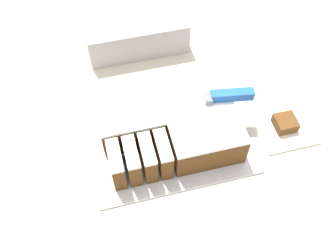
{
  "coord_description": "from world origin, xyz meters",
  "views": [
    {
      "loc": [
        -0.15,
        -0.56,
        1.71
      ],
      "look_at": [
        -0.03,
        -0.06,
        0.97
      ],
      "focal_mm": 42.0,
      "sensor_mm": 36.0,
      "label": 1
    }
  ],
  "objects_px": {
    "cake_board": "(168,137)",
    "knife": "(211,97)",
    "brownie": "(285,123)",
    "cake": "(170,124)",
    "storage_box": "(134,27)"
  },
  "relations": [
    {
      "from": "cake_board",
      "to": "cake",
      "type": "bearing_deg",
      "value": 36.4
    },
    {
      "from": "cake",
      "to": "storage_box",
      "type": "relative_size",
      "value": 1.12
    },
    {
      "from": "knife",
      "to": "cake_board",
      "type": "bearing_deg",
      "value": 19.94
    },
    {
      "from": "brownie",
      "to": "cake",
      "type": "bearing_deg",
      "value": 170.79
    },
    {
      "from": "cake_board",
      "to": "knife",
      "type": "distance_m",
      "value": 0.14
    },
    {
      "from": "cake_board",
      "to": "knife",
      "type": "bearing_deg",
      "value": 10.54
    },
    {
      "from": "cake_board",
      "to": "knife",
      "type": "height_order",
      "value": "knife"
    },
    {
      "from": "cake",
      "to": "storage_box",
      "type": "xyz_separation_m",
      "value": [
        -0.01,
        0.35,
        -0.0
      ]
    },
    {
      "from": "storage_box",
      "to": "cake_board",
      "type": "bearing_deg",
      "value": -88.56
    },
    {
      "from": "brownie",
      "to": "knife",
      "type": "bearing_deg",
      "value": 160.98
    },
    {
      "from": "knife",
      "to": "storage_box",
      "type": "xyz_separation_m",
      "value": [
        -0.11,
        0.33,
        -0.05
      ]
    },
    {
      "from": "knife",
      "to": "brownie",
      "type": "height_order",
      "value": "knife"
    },
    {
      "from": "knife",
      "to": "storage_box",
      "type": "height_order",
      "value": "knife"
    },
    {
      "from": "cake_board",
      "to": "brownie",
      "type": "xyz_separation_m",
      "value": [
        0.28,
        -0.04,
        0.02
      ]
    },
    {
      "from": "cake",
      "to": "knife",
      "type": "xyz_separation_m",
      "value": [
        0.1,
        0.02,
        0.05
      ]
    }
  ]
}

